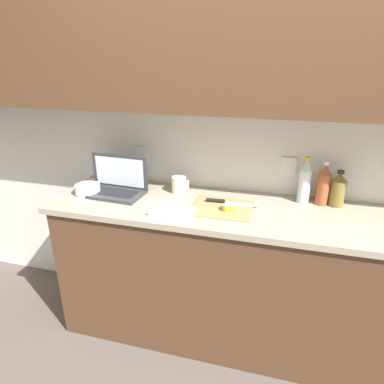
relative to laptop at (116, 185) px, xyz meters
name	(u,v)px	position (x,y,z in m)	size (l,w,h in m)	color
ground_plane	(239,334)	(0.82, -0.04, -0.96)	(12.00, 12.00, 0.00)	#564C47
wall_back	(259,85)	(0.82, 0.18, 0.60)	(5.20, 0.38, 2.60)	white
counter_unit	(246,276)	(0.84, -0.03, -0.50)	(2.30, 0.58, 0.91)	brown
laptop	(116,185)	(0.00, 0.00, 0.00)	(0.39, 0.24, 0.23)	#333338
cutting_board	(222,208)	(0.68, -0.05, -0.05)	(0.34, 0.29, 0.01)	tan
knife	(223,202)	(0.68, 0.01, -0.04)	(0.30, 0.04, 0.02)	silver
lemon_half_cut	(229,208)	(0.73, -0.09, -0.03)	(0.07, 0.07, 0.04)	yellow
bottle_green_soda	(338,190)	(1.31, 0.16, 0.04)	(0.08, 0.08, 0.21)	olive
bottle_oil_tall	(323,185)	(1.23, 0.16, 0.06)	(0.07, 0.07, 0.26)	#A34C2D
bottle_water_clear	(305,182)	(1.12, 0.16, 0.07)	(0.07, 0.07, 0.27)	silver
measuring_cup	(179,185)	(0.38, 0.11, 0.00)	(0.11, 0.09, 0.10)	silver
bowl_white	(88,189)	(-0.16, -0.06, -0.02)	(0.15, 0.15, 0.06)	white
dish_towel	(173,212)	(0.44, -0.19, -0.04)	(0.22, 0.16, 0.02)	silver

